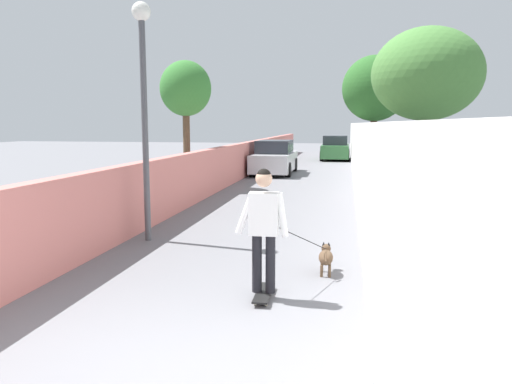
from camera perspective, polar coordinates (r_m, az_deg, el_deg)
ground_plane at (r=18.12m, az=4.08°, el=0.62°), size 80.00×80.00×0.00m
wall_left at (r=16.54m, az=-5.06°, el=2.49°), size 48.00×0.30×1.48m
fence_right at (r=15.91m, az=12.03°, el=3.66°), size 48.00×0.30×2.32m
tree_right_near at (r=11.53m, az=19.21°, el=12.66°), size 2.36×2.36×4.37m
tree_left_mid at (r=17.81m, az=-8.17°, el=11.64°), size 1.81×1.81×4.50m
tree_right_far at (r=22.94m, az=13.63°, el=11.56°), size 2.89×2.89×5.31m
lamp_post at (r=9.84m, az=-12.93°, el=12.39°), size 0.36×0.36×4.57m
skateboard at (r=6.68m, az=0.89°, el=-11.64°), size 0.81×0.22×0.08m
person_skateboarder at (r=6.42m, az=0.91°, el=-3.38°), size 0.23×0.71×1.65m
dog at (r=7.71m, az=8.09°, el=-7.43°), size 1.55×0.89×1.06m
car_near at (r=22.69m, az=2.17°, el=3.93°), size 4.30×1.80×1.54m
car_far at (r=31.83m, az=9.18°, el=5.00°), size 3.95×1.80×1.54m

